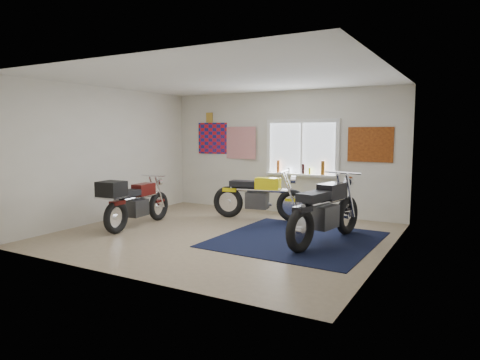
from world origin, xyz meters
The scene contains 10 objects.
ground centered at (0.00, 0.00, 0.00)m, with size 5.50×5.50×0.00m, color #9E896B.
room_shell centered at (0.00, 0.00, 1.64)m, with size 5.50×5.50×5.50m.
navy_rug centered at (1.27, 0.30, 0.01)m, with size 2.50×2.60×0.01m, color black.
window_assembly centered at (0.50, 2.47, 1.37)m, with size 1.66×0.17×1.26m.
oil_bottles centered at (0.59, 2.40, 1.03)m, with size 1.11×0.09×0.30m.
flag_display centered at (-1.90, 2.48, 2.15)m, with size 1.60×0.10×1.17m.
triumph_poster centered at (1.95, 2.48, 1.55)m, with size 0.90×0.03×0.70m, color #A54C14.
yellow_triumph centered at (-0.04, 1.50, 0.45)m, with size 2.05×0.63×1.03m.
black_chrome_bike centered at (1.74, 0.35, 0.50)m, with size 0.72×2.19×1.13m.
maroon_tourer centered at (-1.74, -0.37, 0.50)m, with size 0.61×1.89×0.96m.
Camera 1 is at (3.88, -6.29, 1.79)m, focal length 32.00 mm.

